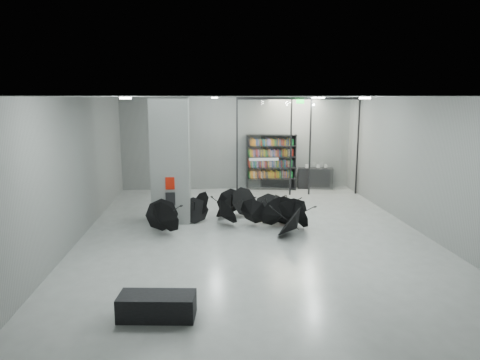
{
  "coord_description": "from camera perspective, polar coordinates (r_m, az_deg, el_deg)",
  "views": [
    {
      "loc": [
        -1.41,
        -12.34,
        3.98
      ],
      "look_at": [
        -0.3,
        1.5,
        1.4
      ],
      "focal_mm": 33.29,
      "sensor_mm": 36.0,
      "label": 1
    }
  ],
  "objects": [
    {
      "name": "umbrella_cluster",
      "position": [
        14.09,
        0.66,
        -4.58
      ],
      "size": [
        5.28,
        3.97,
        1.32
      ],
      "color": "black",
      "rests_on": "ground"
    },
    {
      "name": "info_panel",
      "position": [
        14.12,
        -8.91,
        -2.41
      ],
      "size": [
        0.3,
        0.03,
        0.42
      ],
      "primitive_type": "cube",
      "color": "black",
      "rests_on": "column"
    },
    {
      "name": "column",
      "position": [
        14.52,
        -8.86,
        2.56
      ],
      "size": [
        1.2,
        1.2,
        4.0
      ],
      "primitive_type": "cube",
      "color": "slate",
      "rests_on": "ground"
    },
    {
      "name": "glass_partition",
      "position": [
        18.33,
        7.44,
        4.81
      ],
      "size": [
        5.06,
        0.08,
        4.0
      ],
      "color": "silver",
      "rests_on": "ground"
    },
    {
      "name": "shop_counter",
      "position": [
        20.06,
        9.63,
        0.26
      ],
      "size": [
        1.62,
        0.9,
        0.91
      ],
      "primitive_type": "cube",
      "rotation": [
        0.0,
        0.0,
        -0.2
      ],
      "color": "black",
      "rests_on": "ground"
    },
    {
      "name": "exit_sign",
      "position": [
        18.05,
        7.72,
        9.93
      ],
      "size": [
        0.3,
        0.06,
        0.15
      ],
      "primitive_type": "cube",
      "color": "#0CE533",
      "rests_on": "room"
    },
    {
      "name": "fire_cabinet",
      "position": [
        14.01,
        -8.96,
        -0.42
      ],
      "size": [
        0.28,
        0.04,
        0.38
      ],
      "primitive_type": "cube",
      "color": "#A50A07",
      "rests_on": "column"
    },
    {
      "name": "bookshelf",
      "position": [
        19.51,
        4.04,
        2.32
      ],
      "size": [
        2.23,
        0.79,
        2.41
      ],
      "primitive_type": null,
      "rotation": [
        0.0,
        0.0,
        -0.16
      ],
      "color": "black",
      "rests_on": "ground"
    },
    {
      "name": "bench",
      "position": [
        8.59,
        -10.59,
        -15.6
      ],
      "size": [
        1.44,
        0.73,
        0.45
      ],
      "primitive_type": "cube",
      "rotation": [
        0.0,
        0.0,
        -0.09
      ],
      "color": "black",
      "rests_on": "ground"
    },
    {
      "name": "room",
      "position": [
        12.47,
        1.93,
        5.29
      ],
      "size": [
        14.0,
        14.02,
        4.01
      ],
      "color": "gray",
      "rests_on": "ground"
    }
  ]
}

